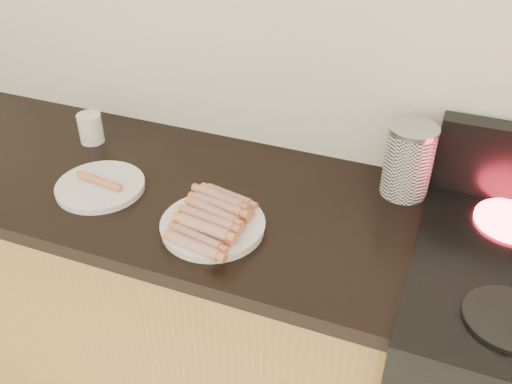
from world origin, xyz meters
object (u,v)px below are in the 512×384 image
at_px(side_plate, 100,186).
at_px(canister, 408,161).
at_px(main_plate, 213,227).
at_px(mug, 91,128).

bearing_deg(side_plate, canister, 20.42).
bearing_deg(side_plate, main_plate, -7.59).
bearing_deg(main_plate, canister, 39.21).
xyz_separation_m(canister, mug, (-0.93, -0.07, -0.05)).
xyz_separation_m(side_plate, mug, (-0.17, 0.21, 0.04)).
relative_size(main_plate, canister, 1.28).
relative_size(main_plate, mug, 2.80).
height_order(main_plate, canister, canister).
relative_size(main_plate, side_plate, 1.06).
bearing_deg(canister, mug, -175.57).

